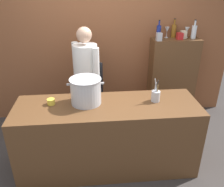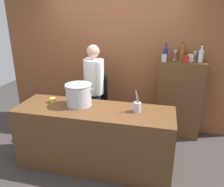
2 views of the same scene
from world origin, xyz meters
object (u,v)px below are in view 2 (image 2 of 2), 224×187
object	(u,v)px
utensil_crock	(137,107)
spice_tin_red	(186,59)
wine_bottle_cobalt	(166,54)
chef	(94,86)
butter_jar	(53,100)
wine_bottle_clear	(201,56)
stockpot_large	(79,95)
spice_tin_cream	(190,58)
wine_glass_tall	(195,54)
wine_glass_short	(175,53)
wine_bottle_amber	(182,54)
spice_tin_silver	(164,58)

from	to	relation	value
utensil_crock	spice_tin_red	world-z (taller)	spice_tin_red
wine_bottle_cobalt	chef	bearing A→B (deg)	-159.80
butter_jar	wine_bottle_clear	distance (m)	2.45
wine_bottle_cobalt	butter_jar	bearing A→B (deg)	-144.17
wine_bottle_cobalt	spice_tin_red	size ratio (longest dim) A/B	2.88
stockpot_large	spice_tin_cream	xyz separation A→B (m)	(1.55, 1.12, 0.38)
wine_glass_tall	wine_glass_short	distance (m)	0.32
chef	wine_bottle_cobalt	size ratio (longest dim) A/B	5.72
wine_bottle_amber	wine_bottle_cobalt	xyz separation A→B (m)	(-0.27, -0.09, 0.00)
utensil_crock	wine_glass_short	xyz separation A→B (m)	(0.47, 1.24, 0.52)
wine_bottle_cobalt	wine_glass_short	size ratio (longest dim) A/B	1.73
spice_tin_silver	spice_tin_red	size ratio (longest dim) A/B	1.18
wine_glass_short	spice_tin_cream	xyz separation A→B (m)	(0.25, -0.08, -0.06)
utensil_crock	wine_glass_tall	distance (m)	1.55
utensil_crock	butter_jar	world-z (taller)	utensil_crock
wine_bottle_clear	spice_tin_cream	size ratio (longest dim) A/B	2.39
chef	spice_tin_silver	distance (m)	1.25
wine_glass_short	spice_tin_red	xyz separation A→B (m)	(0.17, -0.14, -0.07)
stockpot_large	spice_tin_silver	size ratio (longest dim) A/B	3.59
stockpot_large	spice_tin_red	size ratio (longest dim) A/B	4.24
wine_bottle_amber	spice_tin_red	world-z (taller)	wine_bottle_amber
stockpot_large	wine_bottle_clear	bearing A→B (deg)	32.98
utensil_crock	spice_tin_silver	xyz separation A→B (m)	(0.29, 1.04, 0.46)
wine_glass_tall	spice_tin_red	world-z (taller)	wine_glass_tall
utensil_crock	spice_tin_cream	bearing A→B (deg)	58.27
wine_glass_tall	wine_bottle_clear	bearing A→B (deg)	-48.70
utensil_crock	wine_bottle_clear	bearing A→B (deg)	52.55
chef	wine_bottle_clear	xyz separation A→B (m)	(1.70, 0.40, 0.52)
wine_bottle_amber	wine_bottle_cobalt	bearing A→B (deg)	-161.52
stockpot_large	spice_tin_cream	distance (m)	1.95
wine_bottle_clear	spice_tin_red	bearing A→B (deg)	-170.76
utensil_crock	butter_jar	size ratio (longest dim) A/B	3.23
wine_bottle_amber	spice_tin_cream	xyz separation A→B (m)	(0.13, -0.09, -0.05)
wine_glass_tall	spice_tin_silver	distance (m)	0.54
wine_glass_tall	spice_tin_red	xyz separation A→B (m)	(-0.16, -0.13, -0.06)
wine_bottle_cobalt	wine_glass_short	xyz separation A→B (m)	(0.16, 0.08, 0.01)
chef	spice_tin_cream	xyz separation A→B (m)	(1.54, 0.42, 0.47)
chef	wine_bottle_amber	distance (m)	1.59
stockpot_large	spice_tin_silver	distance (m)	1.56
wine_bottle_cobalt	spice_tin_cream	distance (m)	0.41
wine_glass_short	spice_tin_silver	distance (m)	0.27
spice_tin_cream	spice_tin_red	size ratio (longest dim) A/B	1.20
stockpot_large	butter_jar	bearing A→B (deg)	179.83
wine_bottle_cobalt	wine_glass_short	bearing A→B (deg)	27.04
stockpot_large	butter_jar	distance (m)	0.43
wine_bottle_clear	spice_tin_silver	bearing A→B (deg)	-170.67
wine_glass_tall	spice_tin_cream	size ratio (longest dim) A/B	1.34
stockpot_large	wine_glass_short	xyz separation A→B (m)	(1.30, 1.20, 0.44)
spice_tin_silver	chef	bearing A→B (deg)	-164.75
wine_bottle_amber	wine_glass_short	xyz separation A→B (m)	(-0.11, -0.01, 0.01)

